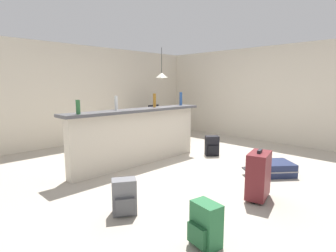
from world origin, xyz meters
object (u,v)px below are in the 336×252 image
(suitcase_flat_navy, at_px, (271,168))
(bottle_amber, at_px, (154,100))
(backpack_black, at_px, (212,146))
(suitcase_upright_maroon, at_px, (258,175))
(bottle_green, at_px, (78,107))
(pendant_lamp, at_px, (162,75))
(bottle_white, at_px, (116,103))
(dining_chair_near_partition, at_px, (175,123))
(dining_table, at_px, (162,116))
(backpack_grey, at_px, (124,197))
(dining_chair_far_side, at_px, (151,119))
(backpack_green, at_px, (205,225))
(bottle_blue, at_px, (181,99))

(suitcase_flat_navy, bearing_deg, bottle_amber, 108.97)
(suitcase_flat_navy, bearing_deg, backpack_black, 77.27)
(backpack_black, height_order, suitcase_upright_maroon, suitcase_upright_maroon)
(bottle_green, distance_m, bottle_amber, 1.69)
(suitcase_flat_navy, relative_size, backpack_black, 2.03)
(bottle_green, distance_m, pendant_lamp, 3.63)
(bottle_white, bearing_deg, pendant_lamp, 29.87)
(suitcase_upright_maroon, bearing_deg, suitcase_flat_navy, 15.79)
(dining_chair_near_partition, height_order, pendant_lamp, pendant_lamp)
(dining_table, xyz_separation_m, backpack_grey, (-3.43, -2.96, -0.44))
(dining_chair_far_side, relative_size, backpack_green, 2.21)
(backpack_grey, bearing_deg, bottle_blue, 29.97)
(suitcase_flat_navy, xyz_separation_m, backpack_green, (-2.41, -0.45, 0.09))
(bottle_white, xyz_separation_m, suitcase_flat_navy, (1.63, -2.13, -1.08))
(bottle_blue, relative_size, dining_chair_far_side, 0.31)
(bottle_blue, distance_m, pendant_lamp, 1.70)
(bottle_green, relative_size, dining_chair_near_partition, 0.24)
(bottle_blue, height_order, backpack_green, bottle_blue)
(dining_chair_far_side, relative_size, suitcase_flat_navy, 1.09)
(dining_table, height_order, backpack_green, dining_table)
(pendant_lamp, bearing_deg, dining_chair_near_partition, -95.22)
(dining_table, bearing_deg, suitcase_upright_maroon, -116.45)
(dining_table, height_order, backpack_black, dining_table)
(pendant_lamp, bearing_deg, backpack_grey, -139.21)
(dining_chair_near_partition, relative_size, suitcase_upright_maroon, 1.39)
(bottle_amber, xyz_separation_m, dining_chair_near_partition, (1.49, 0.86, -0.68))
(dining_chair_far_side, bearing_deg, backpack_grey, -134.99)
(bottle_blue, relative_size, backpack_grey, 0.68)
(bottle_green, relative_size, backpack_black, 0.52)
(bottle_green, distance_m, backpack_black, 2.96)
(bottle_amber, xyz_separation_m, pendant_lamp, (1.54, 1.41, 0.57))
(bottle_amber, relative_size, suitcase_upright_maroon, 0.41)
(dining_chair_far_side, bearing_deg, dining_chair_near_partition, -97.00)
(pendant_lamp, distance_m, suitcase_upright_maroon, 4.51)
(dining_chair_near_partition, relative_size, dining_chair_far_side, 1.00)
(bottle_amber, bearing_deg, backpack_green, -123.22)
(bottle_blue, distance_m, backpack_black, 1.23)
(suitcase_flat_navy, bearing_deg, bottle_white, 127.42)
(dining_chair_near_partition, height_order, backpack_green, dining_chair_near_partition)
(backpack_grey, relative_size, backpack_black, 1.00)
(bottle_amber, xyz_separation_m, bottle_blue, (0.77, -0.00, 0.01))
(dining_table, relative_size, backpack_black, 2.62)
(bottle_white, xyz_separation_m, bottle_amber, (0.90, -0.01, 0.01))
(dining_chair_far_side, distance_m, suitcase_upright_maroon, 4.81)
(bottle_green, bearing_deg, pendant_lamp, 25.64)
(bottle_white, bearing_deg, backpack_grey, -122.01)
(backpack_grey, bearing_deg, backpack_black, 16.40)
(bottle_amber, distance_m, backpack_black, 1.60)
(backpack_black, bearing_deg, bottle_amber, 147.92)
(bottle_blue, bearing_deg, bottle_green, -176.83)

